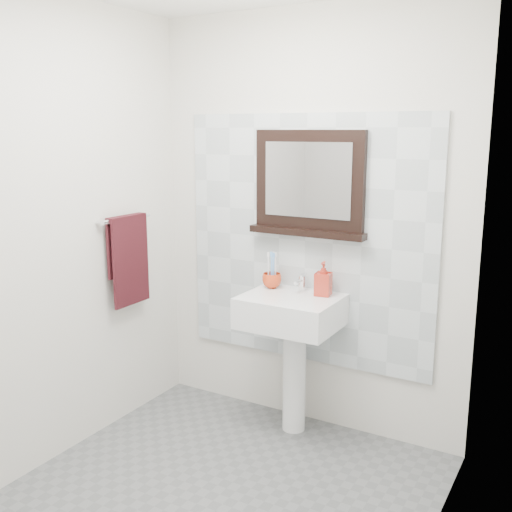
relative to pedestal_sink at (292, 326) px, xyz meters
The scene contains 12 objects.
floor 1.10m from the pedestal_sink, 91.16° to the right, with size 2.00×2.20×0.01m, color slate.
back_wall 0.62m from the pedestal_sink, 94.46° to the left, with size 2.00×0.01×2.50m, color silver.
left_wall 1.46m from the pedestal_sink, 139.36° to the right, with size 0.01×2.20×2.50m, color silver.
right_wall 1.43m from the pedestal_sink, 41.64° to the right, with size 0.01×2.20×2.50m, color silver.
splashback 0.52m from the pedestal_sink, 94.70° to the left, with size 1.60×0.02×1.50m, color silver.
pedestal_sink is the anchor object (origin of this frame).
toothbrush_cup 0.31m from the pedestal_sink, 151.92° to the left, with size 0.12×0.12×0.09m, color red.
toothbrushes 0.37m from the pedestal_sink, 151.42° to the left, with size 0.05×0.04×0.21m.
soap_dispenser 0.34m from the pedestal_sink, 33.65° to the left, with size 0.09×0.09×0.20m, color #AF141F.
framed_mirror 0.83m from the pedestal_sink, 86.92° to the left, with size 0.72×0.11×0.61m.
towel_bar 1.18m from the pedestal_sink, 162.22° to the right, with size 0.07×0.40×0.03m.
hand_towel 1.08m from the pedestal_sink, 162.10° to the right, with size 0.06×0.30×0.55m.
Camera 1 is at (1.51, -2.13, 1.80)m, focal length 42.00 mm.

